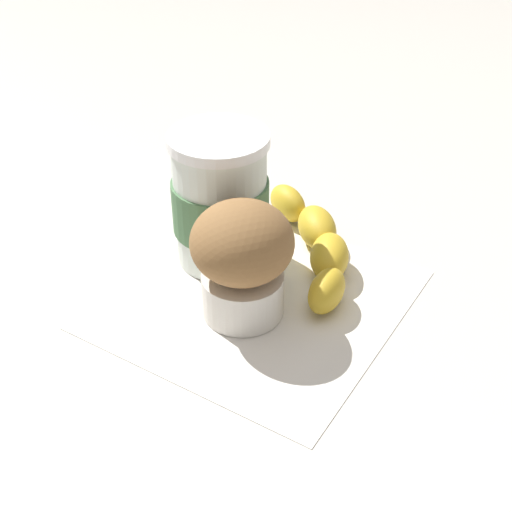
{
  "coord_description": "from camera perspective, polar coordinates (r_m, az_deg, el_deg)",
  "views": [
    {
      "loc": [
        0.29,
        -0.43,
        0.42
      ],
      "look_at": [
        0.0,
        0.0,
        0.05
      ],
      "focal_mm": 50.0,
      "sensor_mm": 36.0,
      "label": 1
    }
  ],
  "objects": [
    {
      "name": "paper_napkin",
      "position": [
        0.66,
        -0.0,
        -3.47
      ],
      "size": [
        0.26,
        0.26,
        0.0
      ],
      "primitive_type": "cube",
      "rotation": [
        0.0,
        0.0,
        0.04
      ],
      "color": "white",
      "rests_on": "ground_plane"
    },
    {
      "name": "ground_plane",
      "position": [
        0.66,
        -0.0,
        -3.52
      ],
      "size": [
        3.0,
        3.0,
        0.0
      ],
      "primitive_type": "plane",
      "color": "beige"
    },
    {
      "name": "banana",
      "position": [
        0.71,
        4.77,
        1.12
      ],
      "size": [
        0.16,
        0.16,
        0.04
      ],
      "color": "gold",
      "rests_on": "paper_napkin"
    },
    {
      "name": "coffee_cup",
      "position": [
        0.68,
        -2.87,
        4.49
      ],
      "size": [
        0.09,
        0.09,
        0.13
      ],
      "color": "silver",
      "rests_on": "paper_napkin"
    },
    {
      "name": "muffin",
      "position": [
        0.61,
        -1.28,
        -0.01
      ],
      "size": [
        0.09,
        0.09,
        0.11
      ],
      "color": "white",
      "rests_on": "paper_napkin"
    }
  ]
}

